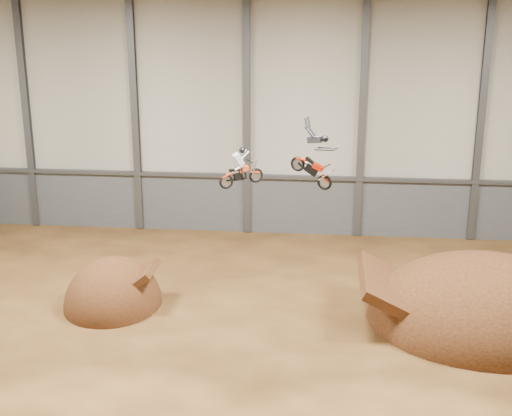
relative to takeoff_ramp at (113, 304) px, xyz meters
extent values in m
plane|color=#452A12|center=(8.47, -3.79, 0.00)|extent=(40.00, 40.00, 0.00)
cube|color=#BCB9A7|center=(8.47, 11.21, 7.00)|extent=(40.00, 0.10, 14.00)
cube|color=#4E5155|center=(8.47, 11.11, 1.75)|extent=(39.80, 0.18, 3.50)
cube|color=#47494F|center=(8.47, 10.96, 3.55)|extent=(39.80, 0.35, 0.20)
cube|color=#47494F|center=(-8.20, 11.01, 7.00)|extent=(0.40, 0.36, 13.90)
cube|color=#47494F|center=(-1.53, 11.01, 7.00)|extent=(0.40, 0.36, 13.90)
cube|color=#47494F|center=(5.13, 11.01, 7.00)|extent=(0.40, 0.36, 13.90)
cube|color=#47494F|center=(11.80, 11.01, 7.00)|extent=(0.40, 0.36, 13.90)
cube|color=#47494F|center=(18.47, 11.01, 7.00)|extent=(0.40, 0.36, 13.90)
ellipsoid|color=#351B0D|center=(0.00, 0.00, 0.00)|extent=(4.51, 5.20, 4.51)
ellipsoid|color=#351B0D|center=(17.02, -0.13, 0.00)|extent=(10.34, 9.14, 5.96)
camera|label=1|loc=(9.79, -29.96, 14.35)|focal=50.00mm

